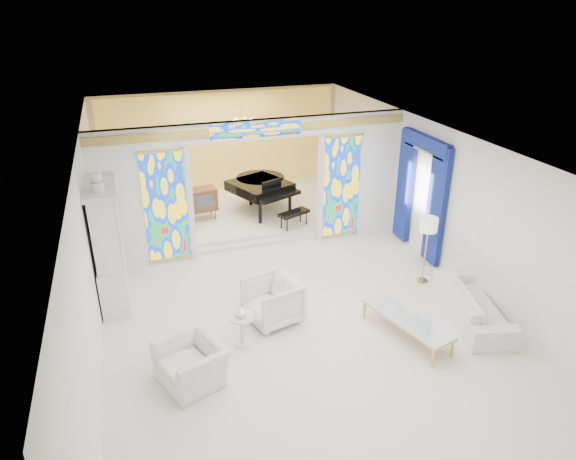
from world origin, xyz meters
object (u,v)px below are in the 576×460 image
object	(u,v)px
armchair_left	(191,363)
armchair_right	(272,301)
grand_piano	(261,185)
china_cabinet	(109,246)
sofa	(474,304)
tv_console	(202,199)
coffee_table	(407,319)

from	to	relation	value
armchair_left	armchair_right	world-z (taller)	armchair_right
grand_piano	china_cabinet	bearing A→B (deg)	-162.61
sofa	tv_console	world-z (taller)	tv_console
china_cabinet	armchair_right	xyz separation A→B (m)	(2.68, -1.58, -0.76)
armchair_right	grand_piano	xyz separation A→B (m)	(1.15, 4.81, 0.44)
coffee_table	grand_piano	distance (m)	6.09
armchair_right	coffee_table	bearing A→B (deg)	45.98
coffee_table	tv_console	distance (m)	6.36
armchair_left	grand_piano	distance (m)	6.59
sofa	grand_piano	xyz separation A→B (m)	(-2.34, 5.89, 0.54)
sofa	coffee_table	world-z (taller)	sofa
china_cabinet	armchair_left	bearing A→B (deg)	-68.96
armchair_right	grand_piano	distance (m)	4.96
armchair_left	grand_piano	bearing A→B (deg)	134.11
armchair_left	tv_console	bearing A→B (deg)	147.70
armchair_left	coffee_table	size ratio (longest dim) A/B	0.55
armchair_left	sofa	xyz separation A→B (m)	(5.12, 0.06, -0.02)
sofa	grand_piano	bearing A→B (deg)	36.84
coffee_table	grand_piano	xyz separation A→B (m)	(-0.89, 6.00, 0.49)
coffee_table	tv_console	world-z (taller)	tv_console
coffee_table	tv_console	xyz separation A→B (m)	(-2.50, 5.84, 0.35)
grand_piano	sofa	bearing A→B (deg)	-91.05
armchair_right	sofa	distance (m)	3.66
coffee_table	grand_piano	size ratio (longest dim) A/B	0.66
armchair_left	china_cabinet	bearing A→B (deg)	-179.87
armchair_right	tv_console	bearing A→B (deg)	171.99
armchair_left	coffee_table	world-z (taller)	armchair_left
armchair_right	coffee_table	distance (m)	2.37
armchair_left	grand_piano	xyz separation A→B (m)	(2.77, 5.95, 0.52)
armchair_left	sofa	distance (m)	5.12
china_cabinet	coffee_table	xyz separation A→B (m)	(4.72, -2.78, -0.81)
sofa	coffee_table	bearing A→B (deg)	109.49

